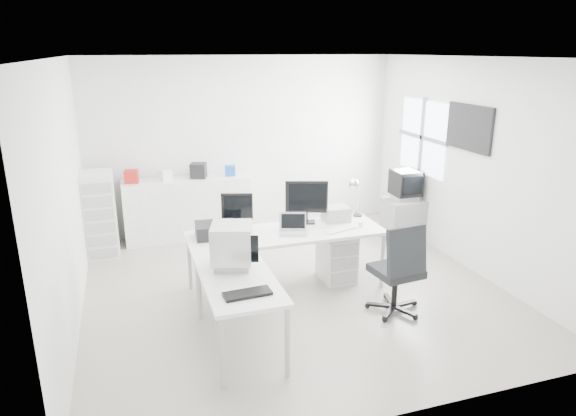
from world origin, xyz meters
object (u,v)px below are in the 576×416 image
object	(u,v)px
lcd_monitor_large	(306,202)
crt_tv	(406,185)
office_chair	(396,266)
tv_cabinet	(403,219)
side_desk	(239,312)
lcd_monitor_small	(237,211)
crt_monitor	(232,248)
drawer_pedestal	(336,257)
main_desk	(286,260)
laptop	(293,225)
filing_cabinet	(100,214)
inkjet_printer	(216,230)
sideboard	(188,209)
laser_printer	(336,214)

from	to	relation	value
lcd_monitor_large	crt_tv	xyz separation A→B (m)	(1.94, 0.87, -0.16)
office_chair	tv_cabinet	xyz separation A→B (m)	(1.30, 2.07, -0.23)
side_desk	lcd_monitor_small	world-z (taller)	lcd_monitor_small
crt_monitor	tv_cabinet	bearing A→B (deg)	48.41
drawer_pedestal	office_chair	distance (m)	1.07
main_desk	office_chair	world-z (taller)	office_chair
laptop	office_chair	world-z (taller)	office_chair
filing_cabinet	main_desk	bearing A→B (deg)	-40.12
side_desk	inkjet_printer	xyz separation A→B (m)	(0.00, 1.20, 0.46)
side_desk	office_chair	xyz separation A→B (m)	(1.84, 0.15, 0.18)
drawer_pedestal	sideboard	bearing A→B (deg)	127.13
main_desk	tv_cabinet	size ratio (longest dim) A/B	3.71
lcd_monitor_small	laser_printer	distance (m)	1.31
lcd_monitor_small	crt_monitor	xyz separation A→B (m)	(-0.30, -1.10, -0.03)
crt_tv	sideboard	xyz separation A→B (m)	(-3.22, 1.08, -0.39)
sideboard	side_desk	bearing A→B (deg)	-88.63
lcd_monitor_large	crt_monitor	size ratio (longest dim) A/B	1.34
lcd_monitor_large	office_chair	xyz separation A→B (m)	(0.64, -1.20, -0.48)
laser_printer	drawer_pedestal	bearing A→B (deg)	-107.33
laser_printer	sideboard	world-z (taller)	sideboard
crt_monitor	filing_cabinet	world-z (taller)	filing_cabinet
laptop	lcd_monitor_small	bearing A→B (deg)	167.79
main_desk	lcd_monitor_small	world-z (taller)	lcd_monitor_small
crt_monitor	sideboard	distance (m)	3.09
main_desk	drawer_pedestal	distance (m)	0.71
side_desk	drawer_pedestal	bearing A→B (deg)	36.57
office_chair	side_desk	bearing A→B (deg)	178.19
crt_tv	filing_cabinet	size ratio (longest dim) A/B	0.40
main_desk	laser_printer	distance (m)	0.91
lcd_monitor_small	office_chair	xyz separation A→B (m)	(1.54, -1.20, -0.44)
inkjet_printer	lcd_monitor_small	xyz separation A→B (m)	(0.30, 0.15, 0.16)
main_desk	drawer_pedestal	xyz separation A→B (m)	(0.70, 0.05, -0.08)
drawer_pedestal	filing_cabinet	world-z (taller)	filing_cabinet
inkjet_printer	lcd_monitor_large	distance (m)	1.23
main_desk	filing_cabinet	distance (m)	2.90
sideboard	filing_cabinet	size ratio (longest dim) A/B	1.56
side_desk	office_chair	bearing A→B (deg)	4.64
lcd_monitor_small	crt_tv	xyz separation A→B (m)	(2.84, 0.87, -0.12)
laser_printer	crt_tv	xyz separation A→B (m)	(1.54, 0.90, 0.03)
inkjet_printer	sideboard	bearing A→B (deg)	96.38
tv_cabinet	sideboard	size ratio (longest dim) A/B	0.33
drawer_pedestal	laptop	world-z (taller)	laptop
main_desk	crt_monitor	distance (m)	1.34
tv_cabinet	laser_printer	bearing A→B (deg)	-149.85
drawer_pedestal	side_desk	bearing A→B (deg)	-143.43
filing_cabinet	drawer_pedestal	bearing A→B (deg)	-31.90
main_desk	inkjet_printer	bearing A→B (deg)	173.29
office_chair	laser_printer	bearing A→B (deg)	95.28
side_desk	crt_monitor	bearing A→B (deg)	90.00
sideboard	crt_tv	bearing A→B (deg)	-18.59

